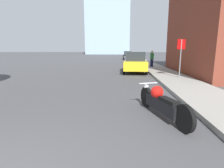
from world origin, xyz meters
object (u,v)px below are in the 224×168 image
object	(u,v)px
parked_car_silver	(131,58)
pedestrian	(152,58)
parked_car_yellow	(135,62)
stop_sign	(181,52)
parked_car_black	(128,55)
motorcycle	(161,102)

from	to	relation	value
parked_car_silver	pedestrian	world-z (taller)	pedestrian
parked_car_yellow	stop_sign	xyz separation A→B (m)	(2.58, -3.60, 0.91)
parked_car_yellow	parked_car_black	bearing A→B (deg)	92.43
pedestrian	parked_car_silver	bearing A→B (deg)	105.71
stop_sign	pedestrian	distance (m)	7.63
parked_car_yellow	parked_car_silver	xyz separation A→B (m)	(0.12, 10.73, -0.08)
stop_sign	parked_car_silver	bearing A→B (deg)	99.73
parked_car_black	parked_car_silver	bearing A→B (deg)	-83.50
pedestrian	parked_car_yellow	bearing A→B (deg)	-116.98
parked_car_black	stop_sign	world-z (taller)	stop_sign
motorcycle	parked_car_black	world-z (taller)	parked_car_black
parked_car_yellow	parked_car_silver	size ratio (longest dim) A/B	0.98
parked_car_yellow	motorcycle	bearing A→B (deg)	-87.23
parked_car_black	stop_sign	size ratio (longest dim) A/B	1.73
parked_car_silver	parked_car_yellow	bearing A→B (deg)	-95.43
parked_car_silver	stop_sign	world-z (taller)	stop_sign
parked_car_yellow	stop_sign	size ratio (longest dim) A/B	1.84
parked_car_yellow	stop_sign	world-z (taller)	stop_sign
parked_car_yellow	parked_car_black	world-z (taller)	parked_car_yellow
motorcycle	parked_car_silver	xyz separation A→B (m)	(0.04, 20.82, 0.36)
parked_car_silver	pedestrian	size ratio (longest dim) A/B	2.64
motorcycle	parked_car_silver	distance (m)	20.82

